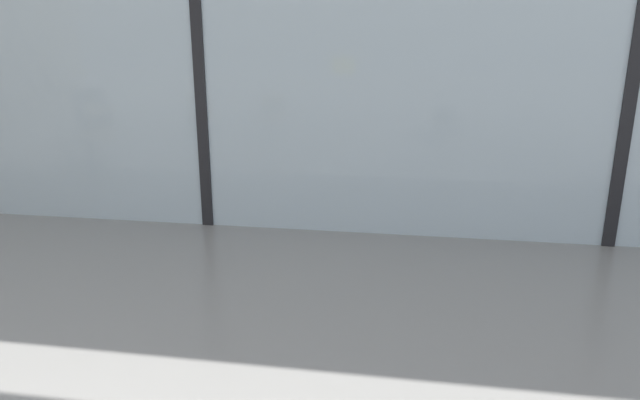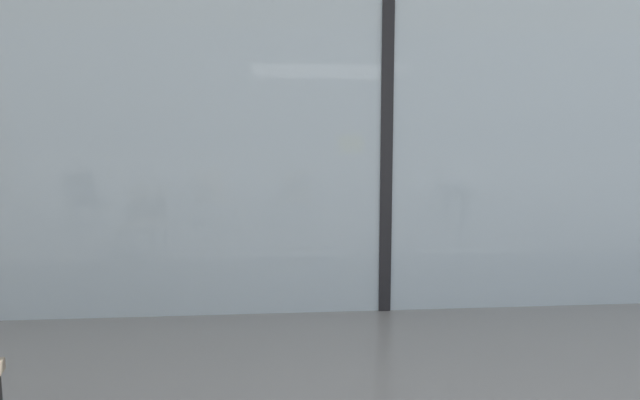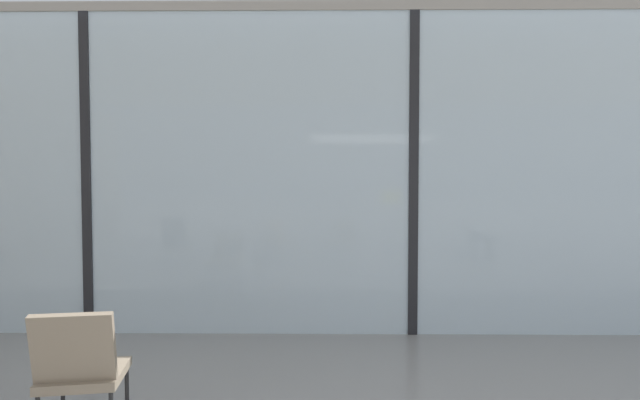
{
  "view_description": "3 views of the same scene",
  "coord_description": "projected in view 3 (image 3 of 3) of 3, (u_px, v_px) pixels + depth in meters",
  "views": [
    {
      "loc": [
        1.81,
        0.55,
        1.59
      ],
      "look_at": [
        1.37,
        3.24,
        0.83
      ],
      "focal_mm": 30.5,
      "sensor_mm": 36.0,
      "label": 1
    },
    {
      "loc": [
        -0.97,
        0.35,
        1.56
      ],
      "look_at": [
        -0.53,
        5.49,
        0.93
      ],
      "focal_mm": 32.8,
      "sensor_mm": 36.0,
      "label": 2
    },
    {
      "loc": [
        -0.93,
        -0.22,
        1.67
      ],
      "look_at": [
        -1.02,
        7.66,
        1.35
      ],
      "focal_mm": 28.32,
      "sensor_mm": 36.0,
      "label": 3
    }
  ],
  "objects": [
    {
      "name": "window_mullion_1",
      "position": [
        413.0,
        174.0,
        5.4
      ],
      "size": [
        0.1,
        0.12,
        3.45
      ],
      "primitive_type": "cube",
      "color": "black",
      "rests_on": "ground"
    },
    {
      "name": "parked_airplane",
      "position": [
        337.0,
        152.0,
        11.51
      ],
      "size": [
        13.24,
        4.57,
        4.57
      ],
      "color": "#B2BCD6",
      "rests_on": "ground"
    },
    {
      "name": "window_mullion_0",
      "position": [
        88.0,
        174.0,
        5.44
      ],
      "size": [
        0.1,
        0.12,
        3.45
      ],
      "primitive_type": "cube",
      "color": "black",
      "rests_on": "ground"
    },
    {
      "name": "lounge_chair_2",
      "position": [
        81.0,
        366.0,
        3.18
      ],
      "size": [
        0.56,
        0.6,
        0.87
      ],
      "rotation": [
        0.0,
        0.0,
        3.3
      ],
      "color": "#7F705B",
      "rests_on": "ground"
    },
    {
      "name": "glass_curtain_wall",
      "position": [
        413.0,
        174.0,
        5.4
      ],
      "size": [
        14.0,
        0.08,
        3.45
      ],
      "primitive_type": "cube",
      "color": "silver",
      "rests_on": "ground"
    }
  ]
}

